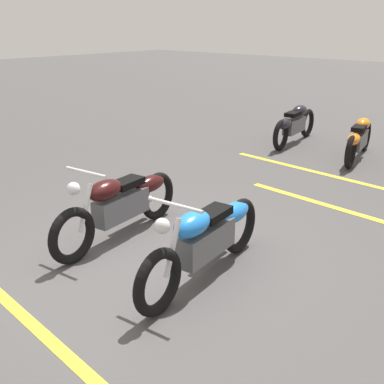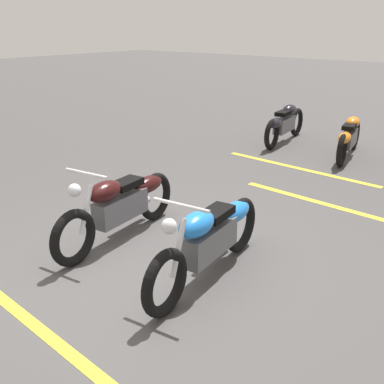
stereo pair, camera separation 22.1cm
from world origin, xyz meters
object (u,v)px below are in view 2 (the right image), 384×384
at_px(motorcycle_row_center, 284,123).
at_px(motorcycle_row_left, 349,137).
at_px(motorcycle_bright_foreground, 210,237).
at_px(motorcycle_dark_foreground, 121,204).

bearing_deg(motorcycle_row_center, motorcycle_row_left, -108.41).
distance_m(motorcycle_bright_foreground, motorcycle_row_center, 6.27).
bearing_deg(motorcycle_dark_foreground, motorcycle_bright_foreground, 80.26).
bearing_deg(motorcycle_bright_foreground, motorcycle_row_center, -165.31).
distance_m(motorcycle_bright_foreground, motorcycle_row_left, 5.56).
bearing_deg(motorcycle_row_left, motorcycle_row_center, 67.30).
height_order(motorcycle_bright_foreground, motorcycle_row_center, motorcycle_bright_foreground).
height_order(motorcycle_dark_foreground, motorcycle_row_left, motorcycle_dark_foreground).
distance_m(motorcycle_dark_foreground, motorcycle_row_left, 5.51).
bearing_deg(motorcycle_dark_foreground, motorcycle_row_center, -178.87).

